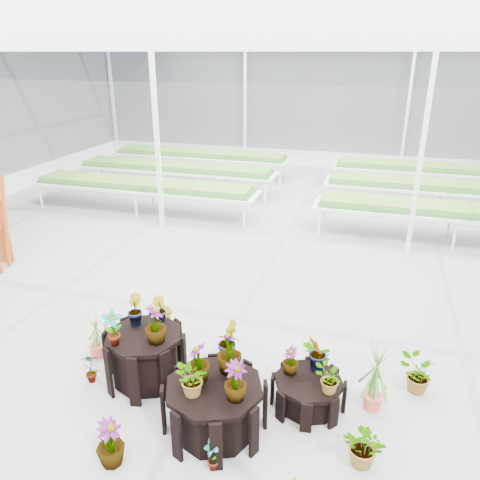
# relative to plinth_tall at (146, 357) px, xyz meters

# --- Properties ---
(ground_plane) EXTENTS (24.00, 24.00, 0.00)m
(ground_plane) POSITION_rel_plinth_tall_xyz_m (0.60, 1.60, -0.36)
(ground_plane) COLOR gray
(ground_plane) RESTS_ON ground
(greenhouse_shell) EXTENTS (18.00, 24.00, 4.50)m
(greenhouse_shell) POSITION_rel_plinth_tall_xyz_m (0.60, 1.60, 1.89)
(greenhouse_shell) COLOR white
(greenhouse_shell) RESTS_ON ground
(steel_frame) EXTENTS (18.00, 24.00, 4.50)m
(steel_frame) POSITION_rel_plinth_tall_xyz_m (0.60, 1.60, 1.89)
(steel_frame) COLOR silver
(steel_frame) RESTS_ON ground
(nursery_benches) EXTENTS (16.00, 7.00, 0.84)m
(nursery_benches) POSITION_rel_plinth_tall_xyz_m (0.60, 8.80, 0.06)
(nursery_benches) COLOR silver
(nursery_benches) RESTS_ON ground
(plinth_tall) EXTENTS (1.25, 1.25, 0.73)m
(plinth_tall) POSITION_rel_plinth_tall_xyz_m (0.00, 0.00, 0.00)
(plinth_tall) COLOR black
(plinth_tall) RESTS_ON ground
(plinth_mid) EXTENTS (1.59, 1.59, 0.63)m
(plinth_mid) POSITION_rel_plinth_tall_xyz_m (1.20, -0.60, -0.05)
(plinth_mid) COLOR black
(plinth_mid) RESTS_ON ground
(plinth_low) EXTENTS (0.99, 0.99, 0.41)m
(plinth_low) POSITION_rel_plinth_tall_xyz_m (2.20, 0.10, -0.16)
(plinth_low) COLOR black
(plinth_low) RESTS_ON ground
(nursery_plants) EXTENTS (4.92, 2.67, 1.24)m
(nursery_plants) POSITION_rel_plinth_tall_xyz_m (1.52, 0.05, 0.14)
(nursery_plants) COLOR #45742B
(nursery_plants) RESTS_ON ground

